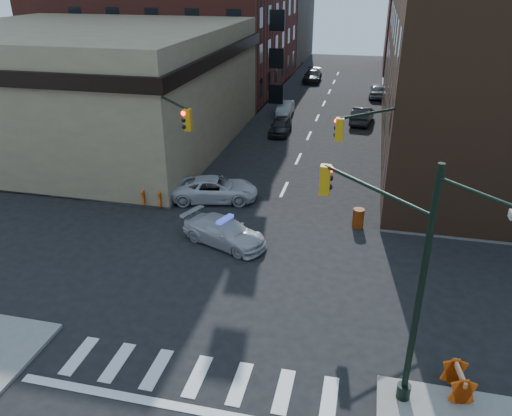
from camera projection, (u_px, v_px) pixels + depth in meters
The scene contains 26 objects.
ground at pixel (246, 272), 23.09m from camera, with size 140.00×140.00×0.00m, color black.
sidewalk_nw at pixel (120, 95), 56.63m from camera, with size 34.00×54.50×0.15m, color gray.
bank_building at pixel (87, 86), 39.20m from camera, with size 22.00×22.00×9.00m, color #988963.
commercial_row_ne at pixel (487, 55), 37.27m from camera, with size 14.00×34.00×14.00m, color #4D2F1E.
filler_nw at pixel (243, 6), 77.60m from camera, with size 20.00×18.00×16.00m, color brown.
filler_ne at pixel (447, 26), 68.77m from camera, with size 16.00×16.00×12.00m, color maroon.
signal_pole_se at pixel (394, 263), 15.02m from camera, with size 5.40×5.27×8.00m.
signal_pole_nw at pixel (165, 139), 27.14m from camera, with size 3.58×3.67×8.00m.
signal_pole_ne at pixel (385, 155), 24.76m from camera, with size 3.67×3.58×8.00m.
tree_ne_near at pixel (404, 89), 42.97m from camera, with size 3.00×3.00×4.85m.
tree_ne_far at pixel (401, 73), 50.02m from camera, with size 3.00×3.00×4.85m.
police_car at pixel (224, 232), 25.25m from camera, with size 1.88×4.62×1.34m, color #B9B9BD.
pickup at pixel (215, 189), 30.14m from camera, with size 2.40×5.19×1.44m, color silver.
parked_car_wnear at pixel (280, 126), 42.68m from camera, with size 1.61×4.00×1.36m, color black.
parked_car_wfar at pixel (285, 108), 48.50m from camera, with size 1.39×3.99×1.31m, color #93969B.
parked_car_wdeep at pixel (313, 76), 63.35m from camera, with size 2.11×5.19×1.50m, color black.
parked_car_enear at pixel (362, 115), 45.71m from camera, with size 1.60×4.59×1.51m, color black.
parked_car_efar at pixel (378, 90), 55.36m from camera, with size 1.83×4.55×1.55m, color gray.
pedestrian_a at pixel (110, 184), 29.96m from camera, with size 0.67×0.44×1.85m, color black.
pedestrian_b at pixel (69, 179), 30.68m from camera, with size 0.89×0.69×1.82m, color black.
pedestrian_c at pixel (74, 172), 31.53m from camera, with size 1.14×0.47×1.94m, color #1F222F.
barrel_road at pixel (358, 218), 26.93m from camera, with size 0.61×0.61×1.08m, color #C76609.
barrel_bank at pixel (195, 184), 31.63m from camera, with size 0.50×0.50×0.89m, color red.
barricade_se_a at pixel (458, 381), 16.06m from camera, with size 1.23×0.61×0.92m, color red, non-canonical shape.
barricade_nw_a at pixel (154, 196), 29.27m from camera, with size 1.37×0.68×1.03m, color #EF450B, non-canonical shape.
barricade_nw_b at pixel (105, 181), 31.73m from camera, with size 1.09×0.54×0.82m, color #E75B0A, non-canonical shape.
Camera 1 is at (4.90, -19.01, 12.51)m, focal length 35.00 mm.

